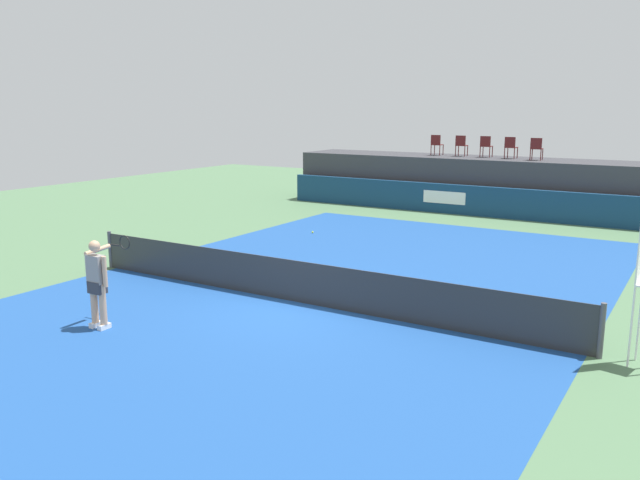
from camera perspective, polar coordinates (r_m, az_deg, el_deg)
ground_plane at (r=17.00m, az=3.91°, el=-2.99°), size 48.00×48.00×0.00m
court_inner at (r=14.50m, az=-1.64°, el=-5.54°), size 12.00×22.00×0.00m
sponsor_wall at (r=26.47m, az=14.57°, el=3.28°), size 18.00×0.22×1.20m
spectator_platform at (r=28.12m, az=15.73°, el=4.72°), size 18.00×2.80×2.20m
spectator_chair_far_left at (r=29.09m, az=10.25°, el=8.34°), size 0.44×0.44×0.89m
spectator_chair_left at (r=28.73m, az=12.36°, el=8.22°), size 0.46×0.46×0.89m
spectator_chair_center at (r=28.38m, az=14.44°, el=8.08°), size 0.45×0.45×0.89m
spectator_chair_right at (r=27.84m, az=16.48°, el=7.91°), size 0.46×0.46×0.89m
spectator_chair_far_right at (r=27.27m, az=18.56°, el=7.71°), size 0.46×0.46×0.89m
tennis_net at (r=14.37m, az=-1.65°, el=-3.74°), size 12.40×0.02×0.95m
net_post_near at (r=18.41m, az=-18.02°, el=-0.80°), size 0.10×0.10×1.00m
net_post_far at (r=12.27m, az=23.59°, el=-7.35°), size 0.10×0.10×1.00m
tennis_player at (r=13.37m, az=-19.00°, el=-3.42°), size 0.70×1.12×1.77m
tennis_ball at (r=22.36m, az=-0.66°, el=0.70°), size 0.07×0.07×0.07m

